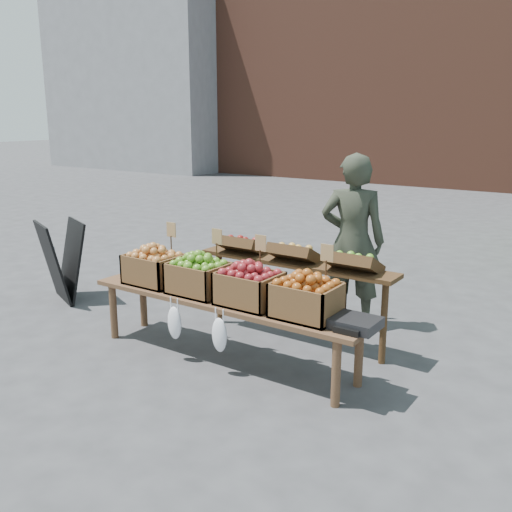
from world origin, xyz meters
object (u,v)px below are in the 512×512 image
Objects in this scene: chalkboard_sign at (62,261)px; vendor at (353,241)px; crate_golden_apples at (154,269)px; crate_green_apples at (307,300)px; back_table at (294,289)px; crate_russet_pears at (199,278)px; weighing_scale at (356,323)px; crate_red_apples at (249,289)px; display_bench at (224,329)px.

vendor is at bearing 43.26° from chalkboard_sign.
crate_golden_apples is 1.65m from crate_green_apples.
back_table is 0.93m from crate_russet_pears.
vendor is 5.21× the size of weighing_scale.
crate_green_apples is at bearing 80.82° from vendor.
vendor is 3.54× the size of crate_golden_apples.
chalkboard_sign is 1.90× the size of crate_red_apples.
crate_red_apples is at bearing 17.31° from chalkboard_sign.
chalkboard_sign is at bearing 174.56° from crate_red_apples.
crate_golden_apples is 1.00× the size of crate_red_apples.
crate_golden_apples and crate_red_apples have the same top height.
back_table reaches higher than display_bench.
crate_golden_apples and crate_russet_pears have the same top height.
back_table reaches higher than weighing_scale.
chalkboard_sign reaches higher than weighing_scale.
crate_russet_pears is (-0.28, 0.00, 0.42)m from display_bench.
crate_red_apples is (-0.26, -1.44, -0.17)m from vendor.
back_table is at bearing 88.78° from crate_red_apples.
vendor is 3.35m from chalkboard_sign.
crate_red_apples is (-0.02, -0.72, 0.19)m from back_table.
display_bench is 0.93m from crate_green_apples.
vendor is 3.54× the size of crate_green_apples.
crate_golden_apples is 1.00× the size of crate_green_apples.
crate_russet_pears is at bearing -128.14° from back_table.
vendor is 1.66m from crate_russet_pears.
display_bench is 0.51m from crate_russet_pears.
back_table is at bearing 31.62° from chalkboard_sign.
crate_golden_apples is (-1.12, -0.72, 0.19)m from back_table.
crate_green_apples is at bearing -53.40° from back_table.
chalkboard_sign is 2.60m from display_bench.
crate_green_apples is at bearing 0.00° from crate_red_apples.
crate_golden_apples is (-1.36, -1.44, -0.17)m from vendor.
weighing_scale is at bearing 18.69° from chalkboard_sign.
crate_russet_pears reaches higher than weighing_scale.
display_bench is at bearing 180.00° from crate_red_apples.
crate_green_apples is at bearing 18.19° from chalkboard_sign.
crate_green_apples is (0.55, 0.00, 0.00)m from crate_red_apples.
weighing_scale is (1.25, 0.00, 0.33)m from display_bench.
crate_green_apples is 1.47× the size of weighing_scale.
crate_golden_apples reaches higher than display_bench.
crate_red_apples is 0.55m from crate_green_apples.
weighing_scale reaches higher than display_bench.
back_table is (-0.25, -0.72, -0.36)m from vendor.
crate_golden_apples is 0.55m from crate_russet_pears.
crate_green_apples is (0.82, 0.00, 0.42)m from display_bench.
crate_russet_pears is (-0.81, -1.44, -0.17)m from vendor.
chalkboard_sign is 3.43m from crate_green_apples.
weighing_scale is (1.52, 0.00, -0.10)m from crate_russet_pears.
crate_russet_pears is at bearing 180.00° from crate_green_apples.
display_bench is at bearing -111.96° from back_table.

